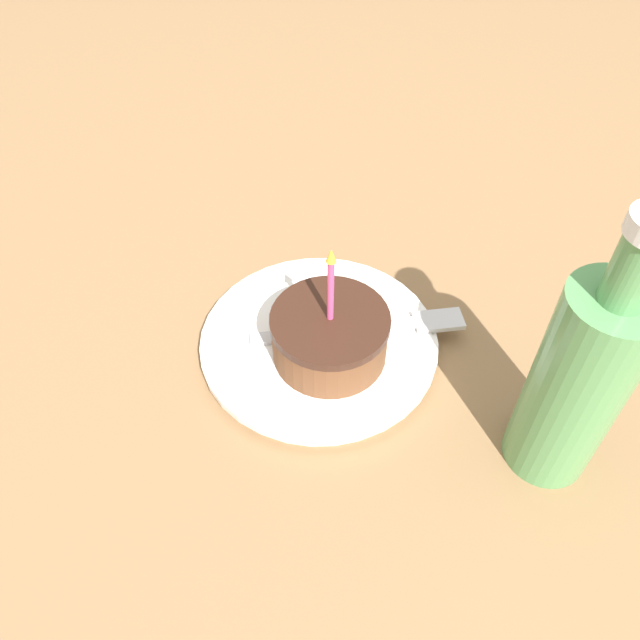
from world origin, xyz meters
name	(u,v)px	position (x,y,z in m)	size (l,w,h in m)	color
ground_plane	(302,375)	(0.00, 0.00, -0.02)	(2.40, 2.40, 0.04)	olive
plate	(320,343)	(0.00, 0.02, 0.01)	(0.21, 0.21, 0.02)	white
cake_slice	(330,336)	(0.02, 0.02, 0.04)	(0.10, 0.10, 0.12)	brown
fork	(373,327)	(0.03, 0.06, 0.02)	(0.12, 0.17, 0.00)	silver
bottle	(579,380)	(0.20, 0.09, 0.10)	(0.06, 0.06, 0.24)	#599959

